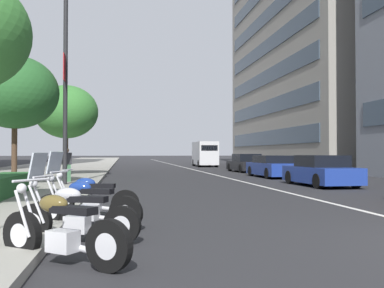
{
  "coord_description": "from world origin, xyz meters",
  "views": [
    {
      "loc": [
        -5.67,
        5.93,
        1.46
      ],
      "look_at": [
        16.27,
        2.47,
        1.9
      ],
      "focal_mm": 40.63,
      "sensor_mm": 36.0,
      "label": 1
    }
  ],
  "objects_px": {
    "car_mid_block_traffic": "(272,167)",
    "street_lamp_with_banners": "(74,66)",
    "motorcycle_mid_row": "(86,206)",
    "delivery_van_ahead": "(205,153)",
    "street_tree_far_plaza": "(15,92)",
    "motorcycle_under_tarp": "(92,199)",
    "street_tree_mid_sidewalk": "(67,112)",
    "motorcycle_nearest_camera": "(62,232)",
    "car_far_down_avenue": "(321,172)",
    "motorcycle_far_end_row": "(75,215)",
    "pedestrian_on_plaza": "(67,165)",
    "car_lead_in_lane": "(246,164)"
  },
  "relations": [
    {
      "from": "car_mid_block_traffic",
      "to": "street_lamp_with_banners",
      "type": "relative_size",
      "value": 0.57
    },
    {
      "from": "motorcycle_mid_row",
      "to": "delivery_van_ahead",
      "type": "bearing_deg",
      "value": -80.54
    },
    {
      "from": "car_mid_block_traffic",
      "to": "street_tree_far_plaza",
      "type": "distance_m",
      "value": 14.9
    },
    {
      "from": "motorcycle_under_tarp",
      "to": "street_tree_mid_sidewalk",
      "type": "xyz_separation_m",
      "value": [
        16.63,
        2.66,
        3.47
      ]
    },
    {
      "from": "street_lamp_with_banners",
      "to": "street_tree_mid_sidewalk",
      "type": "relative_size",
      "value": 1.54
    },
    {
      "from": "street_tree_mid_sidewalk",
      "to": "motorcycle_nearest_camera",
      "type": "bearing_deg",
      "value": -172.94
    },
    {
      "from": "car_far_down_avenue",
      "to": "car_mid_block_traffic",
      "type": "height_order",
      "value": "car_far_down_avenue"
    },
    {
      "from": "motorcycle_mid_row",
      "to": "delivery_van_ahead",
      "type": "distance_m",
      "value": 37.45
    },
    {
      "from": "motorcycle_nearest_camera",
      "to": "car_mid_block_traffic",
      "type": "xyz_separation_m",
      "value": [
        18.8,
        -9.53,
        0.2
      ]
    },
    {
      "from": "motorcycle_far_end_row",
      "to": "pedestrian_on_plaza",
      "type": "xyz_separation_m",
      "value": [
        12.98,
        1.76,
        0.48
      ]
    },
    {
      "from": "delivery_van_ahead",
      "to": "car_mid_block_traffic",
      "type": "bearing_deg",
      "value": -177.83
    },
    {
      "from": "motorcycle_mid_row",
      "to": "motorcycle_under_tarp",
      "type": "xyz_separation_m",
      "value": [
        1.48,
        -0.0,
        -0.03
      ]
    },
    {
      "from": "car_far_down_avenue",
      "to": "car_mid_block_traffic",
      "type": "bearing_deg",
      "value": -3.19
    },
    {
      "from": "car_mid_block_traffic",
      "to": "street_lamp_with_banners",
      "type": "distance_m",
      "value": 13.16
    },
    {
      "from": "motorcycle_under_tarp",
      "to": "pedestrian_on_plaza",
      "type": "height_order",
      "value": "pedestrian_on_plaza"
    },
    {
      "from": "car_mid_block_traffic",
      "to": "street_lamp_with_banners",
      "type": "bearing_deg",
      "value": 118.43
    },
    {
      "from": "motorcycle_far_end_row",
      "to": "motorcycle_nearest_camera",
      "type": "bearing_deg",
      "value": 110.0
    },
    {
      "from": "motorcycle_nearest_camera",
      "to": "street_tree_far_plaza",
      "type": "height_order",
      "value": "street_tree_far_plaza"
    },
    {
      "from": "street_lamp_with_banners",
      "to": "motorcycle_under_tarp",
      "type": "bearing_deg",
      "value": -171.09
    },
    {
      "from": "street_tree_mid_sidewalk",
      "to": "delivery_van_ahead",
      "type": "bearing_deg",
      "value": -32.99
    },
    {
      "from": "car_lead_in_lane",
      "to": "street_tree_mid_sidewalk",
      "type": "bearing_deg",
      "value": 110.19
    },
    {
      "from": "motorcycle_nearest_camera",
      "to": "delivery_van_ahead",
      "type": "distance_m",
      "value": 40.06
    },
    {
      "from": "motorcycle_mid_row",
      "to": "motorcycle_under_tarp",
      "type": "relative_size",
      "value": 1.0
    },
    {
      "from": "motorcycle_far_end_row",
      "to": "street_tree_mid_sidewalk",
      "type": "distance_m",
      "value": 19.8
    },
    {
      "from": "motorcycle_mid_row",
      "to": "motorcycle_under_tarp",
      "type": "bearing_deg",
      "value": -66.46
    },
    {
      "from": "motorcycle_nearest_camera",
      "to": "motorcycle_mid_row",
      "type": "relative_size",
      "value": 0.87
    },
    {
      "from": "motorcycle_under_tarp",
      "to": "street_tree_far_plaza",
      "type": "bearing_deg",
      "value": -54.36
    },
    {
      "from": "delivery_van_ahead",
      "to": "street_tree_far_plaza",
      "type": "height_order",
      "value": "street_tree_far_plaza"
    },
    {
      "from": "street_lamp_with_banners",
      "to": "delivery_van_ahead",
      "type": "bearing_deg",
      "value": -21.79
    },
    {
      "from": "car_far_down_avenue",
      "to": "street_tree_far_plaza",
      "type": "distance_m",
      "value": 13.33
    },
    {
      "from": "motorcycle_far_end_row",
      "to": "pedestrian_on_plaza",
      "type": "relative_size",
      "value": 1.36
    },
    {
      "from": "motorcycle_nearest_camera",
      "to": "motorcycle_mid_row",
      "type": "height_order",
      "value": "motorcycle_mid_row"
    },
    {
      "from": "motorcycle_under_tarp",
      "to": "street_tree_mid_sidewalk",
      "type": "distance_m",
      "value": 17.2
    },
    {
      "from": "delivery_van_ahead",
      "to": "street_lamp_with_banners",
      "type": "height_order",
      "value": "street_lamp_with_banners"
    },
    {
      "from": "pedestrian_on_plaza",
      "to": "motorcycle_far_end_row",
      "type": "bearing_deg",
      "value": -13.26
    },
    {
      "from": "street_tree_far_plaza",
      "to": "pedestrian_on_plaza",
      "type": "height_order",
      "value": "street_tree_far_plaza"
    },
    {
      "from": "motorcycle_nearest_camera",
      "to": "delivery_van_ahead",
      "type": "relative_size",
      "value": 0.31
    },
    {
      "from": "motorcycle_nearest_camera",
      "to": "street_tree_mid_sidewalk",
      "type": "height_order",
      "value": "street_tree_mid_sidewalk"
    },
    {
      "from": "motorcycle_far_end_row",
      "to": "street_lamp_with_banners",
      "type": "relative_size",
      "value": 0.25
    },
    {
      "from": "car_mid_block_traffic",
      "to": "street_tree_far_plaza",
      "type": "xyz_separation_m",
      "value": [
        -6.35,
        13.08,
        3.27
      ]
    },
    {
      "from": "motorcycle_nearest_camera",
      "to": "motorcycle_mid_row",
      "type": "bearing_deg",
      "value": -54.93
    },
    {
      "from": "delivery_van_ahead",
      "to": "street_tree_mid_sidewalk",
      "type": "distance_m",
      "value": 21.83
    },
    {
      "from": "motorcycle_far_end_row",
      "to": "car_far_down_avenue",
      "type": "relative_size",
      "value": 0.48
    },
    {
      "from": "car_far_down_avenue",
      "to": "street_tree_mid_sidewalk",
      "type": "xyz_separation_m",
      "value": [
        8.71,
        11.95,
        3.26
      ]
    },
    {
      "from": "street_lamp_with_banners",
      "to": "motorcycle_nearest_camera",
      "type": "bearing_deg",
      "value": -174.36
    },
    {
      "from": "motorcycle_under_tarp",
      "to": "street_tree_far_plaza",
      "type": "xyz_separation_m",
      "value": [
        8.31,
        3.63,
        3.48
      ]
    },
    {
      "from": "motorcycle_mid_row",
      "to": "street_lamp_with_banners",
      "type": "relative_size",
      "value": 0.25
    },
    {
      "from": "street_tree_mid_sidewalk",
      "to": "car_far_down_avenue",
      "type": "bearing_deg",
      "value": -126.08
    },
    {
      "from": "motorcycle_under_tarp",
      "to": "delivery_van_ahead",
      "type": "bearing_deg",
      "value": -92.71
    },
    {
      "from": "motorcycle_mid_row",
      "to": "pedestrian_on_plaza",
      "type": "bearing_deg",
      "value": -57.51
    }
  ]
}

